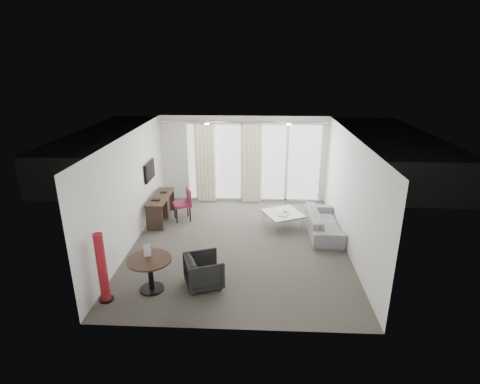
{
  "coord_description": "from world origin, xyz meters",
  "views": [
    {
      "loc": [
        0.41,
        -7.99,
        4.19
      ],
      "look_at": [
        0.0,
        0.6,
        1.1
      ],
      "focal_mm": 28.0,
      "sensor_mm": 36.0,
      "label": 1
    }
  ],
  "objects_px": {
    "red_lamp": "(102,268)",
    "coffee_table": "(283,220)",
    "round_table": "(151,274)",
    "desk_chair": "(182,205)",
    "sofa": "(323,222)",
    "desk": "(161,208)",
    "rattan_chair_b": "(288,174)",
    "tub_armchair": "(204,271)",
    "rattan_chair_a": "(284,177)"
  },
  "relations": [
    {
      "from": "red_lamp",
      "to": "rattan_chair_b",
      "type": "bearing_deg",
      "value": 60.62
    },
    {
      "from": "desk_chair",
      "to": "red_lamp",
      "type": "relative_size",
      "value": 0.65
    },
    {
      "from": "sofa",
      "to": "rattan_chair_a",
      "type": "distance_m",
      "value": 3.51
    },
    {
      "from": "round_table",
      "to": "rattan_chair_b",
      "type": "height_order",
      "value": "rattan_chair_b"
    },
    {
      "from": "tub_armchair",
      "to": "sofa",
      "type": "height_order",
      "value": "tub_armchair"
    },
    {
      "from": "tub_armchair",
      "to": "rattan_chair_a",
      "type": "relative_size",
      "value": 0.88
    },
    {
      "from": "desk_chair",
      "to": "coffee_table",
      "type": "relative_size",
      "value": 0.99
    },
    {
      "from": "tub_armchair",
      "to": "red_lamp",
      "type": "bearing_deg",
      "value": 87.47
    },
    {
      "from": "desk_chair",
      "to": "round_table",
      "type": "bearing_deg",
      "value": -109.49
    },
    {
      "from": "tub_armchair",
      "to": "rattan_chair_b",
      "type": "distance_m",
      "value": 6.54
    },
    {
      "from": "desk",
      "to": "coffee_table",
      "type": "height_order",
      "value": "desk"
    },
    {
      "from": "desk",
      "to": "coffee_table",
      "type": "relative_size",
      "value": 1.65
    },
    {
      "from": "round_table",
      "to": "coffee_table",
      "type": "relative_size",
      "value": 0.93
    },
    {
      "from": "desk_chair",
      "to": "sofa",
      "type": "bearing_deg",
      "value": -29.81
    },
    {
      "from": "red_lamp",
      "to": "sofa",
      "type": "xyz_separation_m",
      "value": [
        4.42,
        3.03,
        -0.39
      ]
    },
    {
      "from": "coffee_table",
      "to": "rattan_chair_a",
      "type": "height_order",
      "value": "rattan_chair_a"
    },
    {
      "from": "round_table",
      "to": "rattan_chair_b",
      "type": "bearing_deg",
      "value": 64.45
    },
    {
      "from": "red_lamp",
      "to": "coffee_table",
      "type": "bearing_deg",
      "value": 44.12
    },
    {
      "from": "round_table",
      "to": "sofa",
      "type": "xyz_separation_m",
      "value": [
        3.67,
        2.67,
        -0.05
      ]
    },
    {
      "from": "desk_chair",
      "to": "tub_armchair",
      "type": "bearing_deg",
      "value": -91.94
    },
    {
      "from": "rattan_chair_b",
      "to": "tub_armchair",
      "type": "bearing_deg",
      "value": -107.08
    },
    {
      "from": "red_lamp",
      "to": "rattan_chair_b",
      "type": "height_order",
      "value": "red_lamp"
    },
    {
      "from": "desk",
      "to": "round_table",
      "type": "distance_m",
      "value": 3.32
    },
    {
      "from": "desk",
      "to": "rattan_chair_b",
      "type": "distance_m",
      "value": 4.82
    },
    {
      "from": "desk_chair",
      "to": "rattan_chair_b",
      "type": "height_order",
      "value": "desk_chair"
    },
    {
      "from": "desk",
      "to": "round_table",
      "type": "bearing_deg",
      "value": -79.36
    },
    {
      "from": "sofa",
      "to": "rattan_chair_b",
      "type": "distance_m",
      "value": 3.77
    },
    {
      "from": "tub_armchair",
      "to": "coffee_table",
      "type": "relative_size",
      "value": 0.79
    },
    {
      "from": "rattan_chair_a",
      "to": "round_table",
      "type": "bearing_deg",
      "value": -101.24
    },
    {
      "from": "round_table",
      "to": "rattan_chair_a",
      "type": "xyz_separation_m",
      "value": [
        2.89,
        6.09,
        0.07
      ]
    },
    {
      "from": "round_table",
      "to": "rattan_chair_b",
      "type": "xyz_separation_m",
      "value": [
        3.05,
        6.39,
        0.07
      ]
    },
    {
      "from": "tub_armchair",
      "to": "rattan_chair_b",
      "type": "xyz_separation_m",
      "value": [
        2.07,
        6.2,
        0.08
      ]
    },
    {
      "from": "round_table",
      "to": "red_lamp",
      "type": "distance_m",
      "value": 0.9
    },
    {
      "from": "sofa",
      "to": "rattan_chair_a",
      "type": "height_order",
      "value": "rattan_chair_a"
    },
    {
      "from": "round_table",
      "to": "coffee_table",
      "type": "distance_m",
      "value": 3.98
    },
    {
      "from": "desk_chair",
      "to": "tub_armchair",
      "type": "relative_size",
      "value": 1.26
    },
    {
      "from": "round_table",
      "to": "tub_armchair",
      "type": "height_order",
      "value": "round_table"
    },
    {
      "from": "desk_chair",
      "to": "rattan_chair_a",
      "type": "distance_m",
      "value": 4.05
    },
    {
      "from": "desk",
      "to": "tub_armchair",
      "type": "xyz_separation_m",
      "value": [
        1.6,
        -3.08,
        -0.03
      ]
    },
    {
      "from": "rattan_chair_a",
      "to": "coffee_table",
      "type": "bearing_deg",
      "value": -79.92
    },
    {
      "from": "coffee_table",
      "to": "sofa",
      "type": "relative_size",
      "value": 0.46
    },
    {
      "from": "desk",
      "to": "tub_armchair",
      "type": "height_order",
      "value": "desk"
    },
    {
      "from": "round_table",
      "to": "tub_armchair",
      "type": "bearing_deg",
      "value": 10.66
    },
    {
      "from": "red_lamp",
      "to": "sofa",
      "type": "distance_m",
      "value": 5.38
    },
    {
      "from": "rattan_chair_b",
      "to": "red_lamp",
      "type": "bearing_deg",
      "value": -118.02
    },
    {
      "from": "desk",
      "to": "rattan_chair_b",
      "type": "xyz_separation_m",
      "value": [
        3.67,
        3.13,
        0.06
      ]
    },
    {
      "from": "red_lamp",
      "to": "rattan_chair_a",
      "type": "bearing_deg",
      "value": 60.57
    },
    {
      "from": "round_table",
      "to": "rattan_chair_a",
      "type": "relative_size",
      "value": 1.04
    },
    {
      "from": "desk_chair",
      "to": "tub_armchair",
      "type": "height_order",
      "value": "desk_chair"
    },
    {
      "from": "red_lamp",
      "to": "sofa",
      "type": "height_order",
      "value": "red_lamp"
    }
  ]
}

